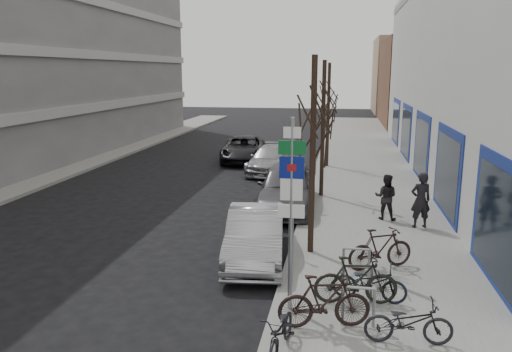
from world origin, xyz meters
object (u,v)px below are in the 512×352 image
at_px(bike_far_inner, 380,248).
at_px(parked_car_back, 271,159).
at_px(highway_sign_pole, 291,203).
at_px(tree_far, 329,90).
at_px(lane_car, 244,149).
at_px(parked_car_front, 255,235).
at_px(bike_near_left, 282,329).
at_px(meter_mid, 308,185).
at_px(bike_far_curb, 409,319).
at_px(bike_rack, 357,279).
at_px(bike_near_right, 324,301).
at_px(pedestrian_near, 421,200).
at_px(parked_car_mid, 287,187).
at_px(bike_mid_inner, 356,280).
at_px(tree_near, 314,109).
at_px(pedestrian_far, 386,197).
at_px(meter_front, 293,230).
at_px(meter_back, 316,159).
at_px(tree_mid, 324,97).
at_px(bike_mid_curb, 370,280).

relative_size(bike_far_inner, parked_car_back, 0.39).
relative_size(highway_sign_pole, tree_far, 0.76).
xyz_separation_m(parked_car_back, lane_car, (-1.97, 2.89, 0.04)).
bearing_deg(parked_car_front, bike_near_left, -81.34).
relative_size(bike_near_left, parked_car_front, 0.36).
distance_m(meter_mid, bike_far_curb, 9.84).
bearing_deg(bike_far_inner, bike_rack, 136.21).
relative_size(bike_near_right, pedestrian_near, 1.02).
distance_m(tree_far, parked_car_mid, 8.98).
relative_size(bike_mid_inner, lane_car, 0.36).
bearing_deg(tree_far, bike_rack, -85.68).
height_order(bike_rack, parked_car_mid, parked_car_mid).
xyz_separation_m(bike_near_right, parked_car_back, (-3.34, 15.71, -0.05)).
distance_m(tree_near, pedestrian_far, 5.28).
distance_m(bike_near_right, pedestrian_near, 7.52).
relative_size(highway_sign_pole, bike_near_left, 2.70).
bearing_deg(tree_near, bike_far_inner, -27.25).
distance_m(meter_front, meter_back, 11.00).
xyz_separation_m(bike_far_curb, parked_car_back, (-4.89, 16.03, 0.02)).
distance_m(tree_mid, parked_car_mid, 3.89).
distance_m(bike_rack, bike_mid_inner, 0.15).
distance_m(tree_near, tree_far, 13.00).
height_order(bike_rack, bike_near_right, bike_near_right).
distance_m(tree_near, bike_mid_inner, 4.71).
bearing_deg(parked_car_front, bike_mid_curb, -45.23).
xyz_separation_m(tree_far, bike_near_right, (0.54, -17.18, -3.39)).
height_order(bike_far_inner, parked_car_mid, parked_car_mid).
distance_m(meter_front, bike_near_right, 3.82).
relative_size(bike_far_inner, parked_car_mid, 0.36).
xyz_separation_m(bike_near_right, bike_mid_inner, (0.63, 1.14, -0.01)).
height_order(bike_near_right, parked_car_front, parked_car_front).
distance_m(bike_near_left, bike_mid_curb, 2.90).
distance_m(meter_mid, parked_car_back, 6.94).
bearing_deg(lane_car, parked_car_mid, -76.60).
bearing_deg(bike_far_inner, meter_mid, -5.37).
bearing_deg(highway_sign_pole, bike_far_curb, -23.42).
bearing_deg(bike_far_inner, parked_car_back, -5.95).
bearing_deg(parked_car_front, meter_mid, 72.75).
distance_m(highway_sign_pole, parked_car_mid, 8.44).
bearing_deg(parked_car_back, meter_front, -74.60).
bearing_deg(bike_mid_inner, bike_far_inner, -24.71).
relative_size(tree_mid, bike_mid_curb, 3.42).
height_order(highway_sign_pole, parked_car_back, highway_sign_pole).
bearing_deg(meter_mid, bike_near_left, -88.40).
bearing_deg(parked_car_front, bike_rack, -48.67).
bearing_deg(meter_back, bike_near_left, -88.96).
height_order(tree_far, parked_car_front, tree_far).
bearing_deg(bike_rack, tree_mid, 97.28).
distance_m(tree_far, meter_mid, 8.62).
xyz_separation_m(highway_sign_pole, meter_front, (-0.25, 3.01, -1.54)).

